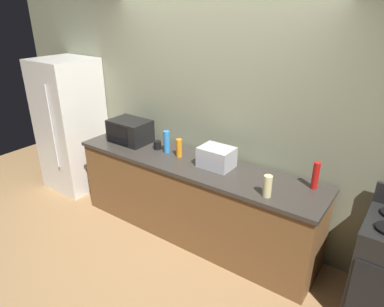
% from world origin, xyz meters
% --- Properties ---
extents(ground_plane, '(8.00, 8.00, 0.00)m').
position_xyz_m(ground_plane, '(0.00, 0.00, 0.00)').
color(ground_plane, '#A87F51').
extents(back_wall, '(6.40, 0.10, 2.70)m').
position_xyz_m(back_wall, '(0.00, 0.81, 1.35)').
color(back_wall, gray).
rests_on(back_wall, ground_plane).
extents(counter_run, '(2.84, 0.64, 0.90)m').
position_xyz_m(counter_run, '(0.00, 0.40, 0.45)').
color(counter_run, brown).
rests_on(counter_run, ground_plane).
extents(refrigerator, '(0.72, 0.73, 1.80)m').
position_xyz_m(refrigerator, '(-2.05, 0.40, 0.90)').
color(refrigerator, white).
rests_on(refrigerator, ground_plane).
extents(microwave, '(0.48, 0.35, 0.27)m').
position_xyz_m(microwave, '(-0.95, 0.45, 1.04)').
color(microwave, black).
rests_on(microwave, counter_run).
extents(toaster_oven, '(0.34, 0.26, 0.21)m').
position_xyz_m(toaster_oven, '(0.26, 0.46, 1.01)').
color(toaster_oven, '#B7BABF').
rests_on(toaster_oven, counter_run).
extents(bottle_spray_cleaner, '(0.07, 0.07, 0.25)m').
position_xyz_m(bottle_spray_cleaner, '(-0.38, 0.45, 1.03)').
color(bottle_spray_cleaner, '#338CE5').
rests_on(bottle_spray_cleaner, counter_run).
extents(bottle_dish_soap, '(0.07, 0.07, 0.20)m').
position_xyz_m(bottle_dish_soap, '(-0.20, 0.44, 1.00)').
color(bottle_dish_soap, orange).
rests_on(bottle_dish_soap, counter_run).
extents(bottle_hand_soap, '(0.08, 0.08, 0.20)m').
position_xyz_m(bottle_hand_soap, '(0.93, 0.21, 1.00)').
color(bottle_hand_soap, beige).
rests_on(bottle_hand_soap, counter_run).
extents(bottle_hot_sauce, '(0.06, 0.06, 0.26)m').
position_xyz_m(bottle_hot_sauce, '(1.22, 0.59, 1.03)').
color(bottle_hot_sauce, red).
rests_on(bottle_hot_sauce, counter_run).
extents(mug_black, '(0.09, 0.09, 0.10)m').
position_xyz_m(mug_black, '(-0.53, 0.46, 0.95)').
color(mug_black, black).
rests_on(mug_black, counter_run).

